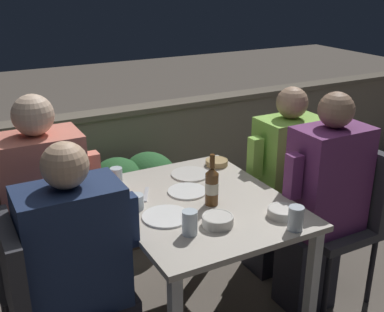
{
  "coord_description": "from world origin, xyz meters",
  "views": [
    {
      "loc": [
        -1.08,
        -1.94,
        1.84
      ],
      "look_at": [
        0.0,
        0.08,
        0.95
      ],
      "focal_mm": 45.0,
      "sensor_mm": 36.0,
      "label": 1
    }
  ],
  "objects_px": {
    "person_navy_jumper": "(84,275)",
    "beer_bottle": "(212,186)",
    "chair_left_near": "(39,299)",
    "chair_left_far": "(15,253)",
    "person_purple_stripe": "(321,204)",
    "chair_right_near": "(346,208)",
    "person_coral_top": "(53,224)",
    "person_green_blouse": "(282,181)",
    "chair_right_far": "(306,182)"
  },
  "relations": [
    {
      "from": "person_coral_top",
      "to": "chair_right_far",
      "type": "distance_m",
      "value": 1.61
    },
    {
      "from": "chair_left_near",
      "to": "person_navy_jumper",
      "type": "relative_size",
      "value": 0.75
    },
    {
      "from": "chair_right_near",
      "to": "chair_right_far",
      "type": "height_order",
      "value": "same"
    },
    {
      "from": "person_navy_jumper",
      "to": "chair_left_far",
      "type": "xyz_separation_m",
      "value": [
        -0.23,
        0.41,
        -0.05
      ]
    },
    {
      "from": "person_navy_jumper",
      "to": "chair_right_near",
      "type": "xyz_separation_m",
      "value": [
        1.53,
        0.0,
        -0.05
      ]
    },
    {
      "from": "person_navy_jumper",
      "to": "beer_bottle",
      "type": "distance_m",
      "value": 0.75
    },
    {
      "from": "chair_right_far",
      "to": "chair_left_near",
      "type": "bearing_deg",
      "value": -167.28
    },
    {
      "from": "chair_right_near",
      "to": "person_green_blouse",
      "type": "distance_m",
      "value": 0.43
    },
    {
      "from": "person_green_blouse",
      "to": "chair_left_far",
      "type": "bearing_deg",
      "value": 179.82
    },
    {
      "from": "beer_bottle",
      "to": "chair_right_far",
      "type": "bearing_deg",
      "value": 17.72
    },
    {
      "from": "chair_left_near",
      "to": "beer_bottle",
      "type": "bearing_deg",
      "value": 7.68
    },
    {
      "from": "person_coral_top",
      "to": "person_green_blouse",
      "type": "relative_size",
      "value": 1.1
    },
    {
      "from": "chair_left_near",
      "to": "person_navy_jumper",
      "type": "height_order",
      "value": "person_navy_jumper"
    },
    {
      "from": "person_coral_top",
      "to": "chair_right_near",
      "type": "xyz_separation_m",
      "value": [
        1.57,
        -0.4,
        -0.11
      ]
    },
    {
      "from": "person_coral_top",
      "to": "person_navy_jumper",
      "type": "bearing_deg",
      "value": -85.18
    },
    {
      "from": "chair_right_far",
      "to": "person_green_blouse",
      "type": "bearing_deg",
      "value": -180.0
    },
    {
      "from": "person_coral_top",
      "to": "person_purple_stripe",
      "type": "distance_m",
      "value": 1.43
    },
    {
      "from": "person_navy_jumper",
      "to": "person_purple_stripe",
      "type": "distance_m",
      "value": 1.34
    },
    {
      "from": "chair_left_near",
      "to": "person_navy_jumper",
      "type": "bearing_deg",
      "value": -0.0
    },
    {
      "from": "chair_right_near",
      "to": "person_green_blouse",
      "type": "xyz_separation_m",
      "value": [
        -0.16,
        0.4,
        0.05
      ]
    },
    {
      "from": "chair_left_near",
      "to": "chair_right_near",
      "type": "distance_m",
      "value": 1.73
    },
    {
      "from": "person_coral_top",
      "to": "person_green_blouse",
      "type": "bearing_deg",
      "value": -0.2
    },
    {
      "from": "chair_right_far",
      "to": "chair_right_near",
      "type": "bearing_deg",
      "value": -96.2
    },
    {
      "from": "chair_right_near",
      "to": "person_purple_stripe",
      "type": "relative_size",
      "value": 0.73
    },
    {
      "from": "chair_left_near",
      "to": "person_purple_stripe",
      "type": "relative_size",
      "value": 0.73
    },
    {
      "from": "person_purple_stripe",
      "to": "person_coral_top",
      "type": "bearing_deg",
      "value": 163.59
    },
    {
      "from": "person_coral_top",
      "to": "chair_right_far",
      "type": "relative_size",
      "value": 1.44
    },
    {
      "from": "chair_left_near",
      "to": "chair_right_far",
      "type": "distance_m",
      "value": 1.82
    },
    {
      "from": "person_coral_top",
      "to": "chair_right_near",
      "type": "relative_size",
      "value": 1.44
    },
    {
      "from": "person_coral_top",
      "to": "chair_left_far",
      "type": "bearing_deg",
      "value": -180.0
    },
    {
      "from": "person_purple_stripe",
      "to": "chair_right_near",
      "type": "bearing_deg",
      "value": 0.0
    },
    {
      "from": "person_coral_top",
      "to": "person_purple_stripe",
      "type": "relative_size",
      "value": 1.05
    },
    {
      "from": "chair_left_near",
      "to": "person_green_blouse",
      "type": "relative_size",
      "value": 0.77
    },
    {
      "from": "chair_right_far",
      "to": "person_purple_stripe",
      "type": "bearing_deg",
      "value": -120.98
    },
    {
      "from": "person_coral_top",
      "to": "chair_right_far",
      "type": "bearing_deg",
      "value": -0.18
    },
    {
      "from": "person_navy_jumper",
      "to": "chair_right_far",
      "type": "height_order",
      "value": "person_navy_jumper"
    },
    {
      "from": "chair_right_far",
      "to": "person_green_blouse",
      "type": "xyz_separation_m",
      "value": [
        -0.2,
        -0.0,
        0.05
      ]
    },
    {
      "from": "person_navy_jumper",
      "to": "chair_right_near",
      "type": "bearing_deg",
      "value": 0.05
    },
    {
      "from": "chair_left_near",
      "to": "chair_left_far",
      "type": "height_order",
      "value": "same"
    },
    {
      "from": "chair_left_far",
      "to": "chair_left_near",
      "type": "bearing_deg",
      "value": -85.67
    },
    {
      "from": "chair_left_near",
      "to": "chair_left_far",
      "type": "relative_size",
      "value": 1.0
    },
    {
      "from": "chair_right_far",
      "to": "person_green_blouse",
      "type": "height_order",
      "value": "person_green_blouse"
    },
    {
      "from": "person_purple_stripe",
      "to": "chair_right_far",
      "type": "bearing_deg",
      "value": 59.02
    },
    {
      "from": "person_coral_top",
      "to": "chair_right_far",
      "type": "xyz_separation_m",
      "value": [
        1.61,
        -0.0,
        -0.11
      ]
    },
    {
      "from": "person_coral_top",
      "to": "beer_bottle",
      "type": "relative_size",
      "value": 4.91
    },
    {
      "from": "person_green_blouse",
      "to": "beer_bottle",
      "type": "height_order",
      "value": "person_green_blouse"
    },
    {
      "from": "beer_bottle",
      "to": "chair_left_far",
      "type": "bearing_deg",
      "value": 163.08
    },
    {
      "from": "chair_right_far",
      "to": "beer_bottle",
      "type": "relative_size",
      "value": 3.41
    },
    {
      "from": "chair_right_near",
      "to": "person_navy_jumper",
      "type": "bearing_deg",
      "value": -179.95
    },
    {
      "from": "chair_left_far",
      "to": "person_purple_stripe",
      "type": "relative_size",
      "value": 0.73
    }
  ]
}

